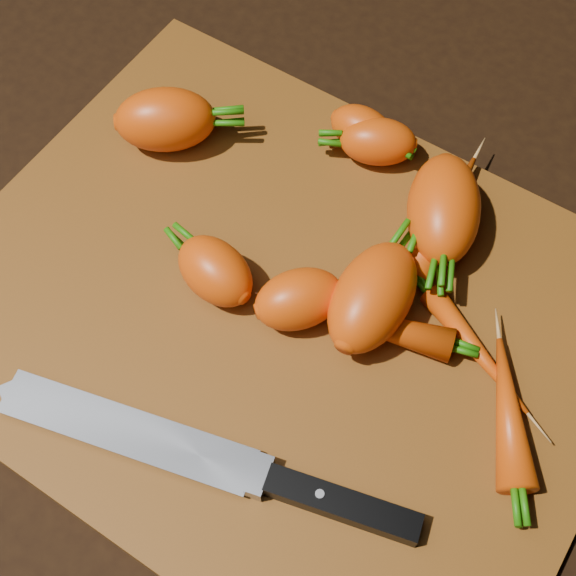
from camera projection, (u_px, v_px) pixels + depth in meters
The scene contains 14 objects.
ground at pixel (281, 320), 0.61m from camera, with size 2.00×2.00×0.01m, color black.
cutting_board at pixel (281, 313), 0.60m from camera, with size 0.50×0.40×0.01m, color brown.
carrot_0 at pixel (165, 120), 0.65m from camera, with size 0.08×0.05×0.05m, color #D54305.
carrot_1 at pixel (215, 271), 0.59m from camera, with size 0.07×0.04×0.04m, color #D54305.
carrot_2 at pixel (444, 209), 0.61m from camera, with size 0.10×0.06×0.06m, color #D54305.
carrot_3 at pixel (373, 297), 0.57m from camera, with size 0.09×0.06×0.06m, color #D54305.
carrot_4 at pixel (378, 142), 0.65m from camera, with size 0.06×0.04×0.04m, color #D54305.
carrot_5 at pixel (362, 129), 0.66m from camera, with size 0.06×0.04×0.04m, color #D54305.
carrot_7 at pixel (445, 215), 0.62m from camera, with size 0.12×0.03×0.03m, color #D54305.
carrot_8 at pixel (477, 351), 0.57m from camera, with size 0.11×0.02×0.02m, color #D54305.
carrot_9 at pixel (508, 411), 0.54m from camera, with size 0.11×0.03×0.03m, color #D54305.
carrot_10 at pixel (299, 299), 0.58m from camera, with size 0.07×0.04×0.04m, color #D54305.
carrot_11 at pixel (368, 323), 0.58m from camera, with size 0.12×0.03×0.03m, color #D54305.
knife at pixel (151, 439), 0.54m from camera, with size 0.29×0.10×0.02m.
Camera 1 is at (0.15, -0.23, 0.54)m, focal length 50.00 mm.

